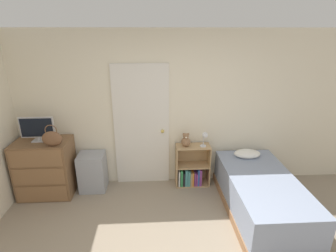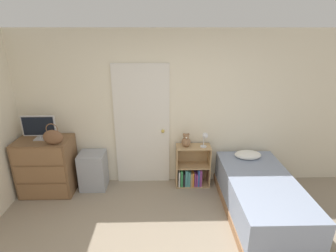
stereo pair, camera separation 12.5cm
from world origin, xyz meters
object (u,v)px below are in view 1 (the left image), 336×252
(handbag, at_px, (52,138))
(storage_bin, at_px, (93,172))
(tv, at_px, (37,128))
(bed, at_px, (261,195))
(dresser, at_px, (46,168))
(desk_lamp, at_px, (205,137))
(bookshelf, at_px, (191,170))
(teddy_bear, at_px, (186,140))

(handbag, relative_size, storage_bin, 0.52)
(tv, xyz_separation_m, bed, (3.28, -0.68, -0.83))
(dresser, xyz_separation_m, storage_bin, (0.70, 0.09, -0.14))
(desk_lamp, bearing_deg, bookshelf, 169.24)
(bookshelf, height_order, teddy_bear, teddy_bear)
(tv, height_order, desk_lamp, tv)
(bed, bearing_deg, dresser, 168.64)
(dresser, distance_m, bed, 3.31)
(handbag, xyz_separation_m, desk_lamp, (2.30, 0.28, -0.14))
(storage_bin, bearing_deg, teddy_bear, 1.80)
(storage_bin, xyz_separation_m, bookshelf, (1.64, 0.05, -0.06))
(tv, height_order, teddy_bear, tv)
(bed, bearing_deg, handbag, 171.06)
(dresser, height_order, storage_bin, dresser)
(teddy_bear, height_order, bed, teddy_bear)
(desk_lamp, xyz_separation_m, bed, (0.70, -0.75, -0.61))
(dresser, distance_m, handbag, 0.65)
(dresser, distance_m, bookshelf, 2.36)
(tv, xyz_separation_m, teddy_bear, (2.28, 0.11, -0.30))
(dresser, relative_size, storage_bin, 1.45)
(tv, relative_size, desk_lamp, 2.02)
(storage_bin, distance_m, bookshelf, 1.64)
(dresser, height_order, bookshelf, dresser)
(handbag, distance_m, bed, 3.13)
(dresser, relative_size, bookshelf, 1.27)
(handbag, distance_m, desk_lamp, 2.32)
(dresser, height_order, handbag, handbag)
(tv, bearing_deg, bed, -11.74)
(dresser, bearing_deg, handbag, -36.17)
(tv, xyz_separation_m, bookshelf, (2.38, 0.11, -0.86))
(teddy_bear, bearing_deg, bed, -38.27)
(handbag, height_order, storage_bin, handbag)
(tv, bearing_deg, bookshelf, 2.53)
(dresser, bearing_deg, desk_lamp, 2.21)
(tv, bearing_deg, teddy_bear, 2.69)
(storage_bin, bearing_deg, dresser, -172.75)
(storage_bin, relative_size, teddy_bear, 2.74)
(bookshelf, distance_m, teddy_bear, 0.57)
(bookshelf, bearing_deg, dresser, -176.68)
(bookshelf, distance_m, bed, 1.20)
(storage_bin, bearing_deg, bookshelf, 1.63)
(dresser, xyz_separation_m, handbag, (0.25, -0.18, 0.58))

